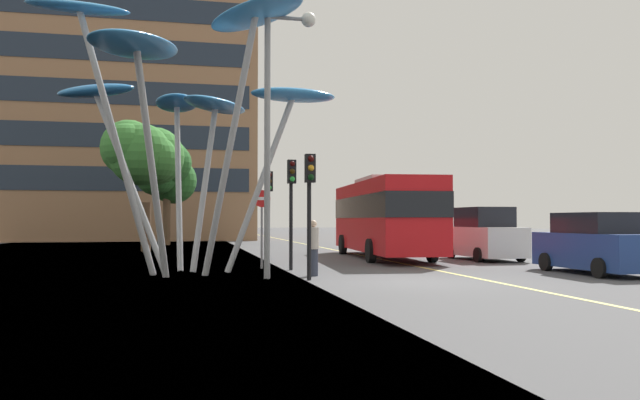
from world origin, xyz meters
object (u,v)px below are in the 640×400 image
Objects in this scene: car_parked_mid at (484,235)px; pedestrian at (313,248)px; no_entry_sign at (262,216)px; traffic_light_kerb_near at (310,189)px; car_parked_near at (595,245)px; red_bus at (384,214)px; street_lamp at (278,108)px; leaf_sculpture at (183,88)px; traffic_light_kerb_far at (291,190)px; traffic_light_island_mid at (269,196)px.

car_parked_mid reaches higher than pedestrian.
traffic_light_kerb_near is at bearing -80.49° from no_entry_sign.
car_parked_near is 2.68× the size of pedestrian.
car_parked_mid is 2.56× the size of pedestrian.
red_bus is at bearing 59.34° from pedestrian.
car_parked_near is at bearing -6.93° from pedestrian.
street_lamp is 4.97m from no_entry_sign.
traffic_light_kerb_near is 11.77m from car_parked_mid.
car_parked_mid is at bearing -30.98° from red_bus.
street_lamp is at bearing -124.58° from red_bus.
car_parked_mid is (9.02, 7.41, -1.54)m from traffic_light_kerb_near.
leaf_sculpture is 2.89× the size of traffic_light_kerb_near.
car_parked_mid is at bearing 22.66° from traffic_light_kerb_far.
car_parked_near is 11.00m from no_entry_sign.
traffic_light_kerb_far reaches higher than pedestrian.
no_entry_sign reaches higher than car_parked_mid.
car_parked_near reaches higher than pedestrian.
traffic_light_kerb_far is 2.20× the size of pedestrian.
pedestrian is (1.15, 0.52, -4.15)m from street_lamp.
no_entry_sign reaches higher than pedestrian.
traffic_light_kerb_far is 1.36× the size of no_entry_sign.
traffic_light_kerb_far is 0.82× the size of car_parked_near.
traffic_light_kerb_near reaches higher than no_entry_sign.
traffic_light_island_mid is 7.44m from street_lamp.
traffic_light_island_mid is 1.33× the size of no_entry_sign.
street_lamp is at bearing 176.79° from car_parked_near.
car_parked_near is (12.78, -2.96, -5.03)m from leaf_sculpture.
street_lamp reaches higher than car_parked_mid.
car_parked_near is at bearing 1.90° from traffic_light_kerb_near.
red_bus is at bearing 149.02° from car_parked_mid.
traffic_light_kerb_near reaches higher than car_parked_mid.
street_lamp is 4.65× the size of pedestrian.
no_entry_sign is (2.72, 1.42, -4.13)m from leaf_sculpture.
pedestrian is (0.49, -6.51, -1.79)m from traffic_light_island_mid.
traffic_light_island_mid reaches higher than car_parked_near.
traffic_light_kerb_far reaches higher than car_parked_near.
traffic_light_island_mid reaches higher than car_parked_mid.
no_entry_sign is (-0.67, -3.20, -0.82)m from traffic_light_island_mid.
traffic_light_kerb_far reaches higher than traffic_light_kerb_near.
traffic_light_island_mid is at bearing 78.10° from no_entry_sign.
traffic_light_kerb_near reaches higher than pedestrian.
traffic_light_island_mid is 0.80× the size of car_parked_near.
pedestrian is 3.64m from no_entry_sign.
street_lamp is at bearing -155.87° from pedestrian.
street_lamp is at bearing -107.18° from traffic_light_kerb_far.
car_parked_near is 8.95m from pedestrian.
leaf_sculpture reaches higher than street_lamp.
leaf_sculpture is 2.26× the size of car_parked_near.
traffic_light_kerb_far is 9.81m from car_parked_mid.
leaf_sculpture reaches higher than car_parked_mid.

